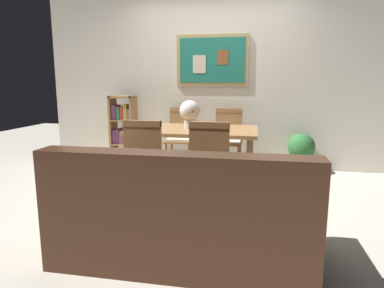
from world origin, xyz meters
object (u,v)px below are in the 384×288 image
object	(u,v)px
dining_chair_far_left	(181,133)
flower_vase	(190,112)
dining_chair_near_right	(210,159)
potted_ivy	(301,151)
tv_remote	(218,131)
dining_table	(194,136)
dining_chair_near_left	(146,156)
leather_couch	(182,218)
dining_chair_far_right	(228,135)
bookshelf	(124,134)

from	to	relation	value
dining_chair_far_left	flower_vase	size ratio (longest dim) A/B	2.68
dining_chair_near_right	dining_chair_far_left	size ratio (longest dim) A/B	1.00
potted_ivy	tv_remote	xyz separation A→B (m)	(-1.06, -1.14, 0.41)
dining_chair_far_left	potted_ivy	world-z (taller)	dining_chair_far_left
dining_chair_near_right	dining_table	bearing A→B (deg)	111.49
dining_chair_near_right	flower_vase	size ratio (longest dim) A/B	2.68
dining_chair_near_left	tv_remote	distance (m)	0.89
dining_table	tv_remote	xyz separation A→B (m)	(0.32, -0.22, 0.10)
dining_chair_near_right	tv_remote	bearing A→B (deg)	88.51
dining_chair_far_left	leather_couch	bearing A→B (deg)	-77.34
dining_chair_far_right	leather_couch	distance (m)	2.52
dining_table	flower_vase	distance (m)	0.29
dining_chair_near_right	bookshelf	xyz separation A→B (m)	(-1.53, 1.55, -0.03)
dining_chair_near_left	leather_couch	world-z (taller)	dining_chair_near_left
dining_chair_near_right	tv_remote	size ratio (longest dim) A/B	5.77
flower_vase	tv_remote	distance (m)	0.45
dining_table	bookshelf	distance (m)	1.45
bookshelf	potted_ivy	world-z (taller)	bookshelf
dining_chair_far_left	tv_remote	distance (m)	1.25
dining_table	potted_ivy	xyz separation A→B (m)	(1.38, 0.92, -0.31)
dining_chair_far_left	tv_remote	size ratio (longest dim) A/B	5.77
dining_chair_far_right	dining_chair_far_left	distance (m)	0.69
dining_table	dining_chair_far_right	xyz separation A→B (m)	(0.35, 0.78, -0.10)
leather_couch	flower_vase	bearing A→B (deg)	99.27
tv_remote	dining_chair_far_right	bearing A→B (deg)	88.19
dining_chair_near_left	dining_chair_far_right	bearing A→B (deg)	65.60
dining_chair_far_left	bookshelf	world-z (taller)	bookshelf
dining_chair_near_right	dining_chair_far_left	distance (m)	1.72
tv_remote	leather_couch	bearing A→B (deg)	-93.33
dining_chair_far_right	dining_chair_far_left	bearing A→B (deg)	176.69
bookshelf	dining_chair_far_left	bearing A→B (deg)	2.80
dining_chair_far_left	dining_chair_near_left	xyz separation A→B (m)	(-0.01, -1.59, 0.00)
dining_chair_far_right	dining_chair_near_left	xyz separation A→B (m)	(-0.70, -1.55, 0.00)
dining_chair_far_right	flower_vase	bearing A→B (deg)	-116.05
dining_chair_near_right	dining_chair_far_left	world-z (taller)	same
dining_table	flower_vase	bearing A→B (deg)	-146.66
potted_ivy	flower_vase	distance (m)	1.82
bookshelf	flower_vase	world-z (taller)	bookshelf
flower_vase	leather_couch	bearing A→B (deg)	-80.73
dining_chair_near_left	potted_ivy	size ratio (longest dim) A/B	1.50
dining_chair_near_right	flower_vase	world-z (taller)	flower_vase
flower_vase	tv_remote	xyz separation A→B (m)	(0.37, -0.19, -0.19)
dining_chair_near_right	dining_chair_far_right	bearing A→B (deg)	88.30
potted_ivy	dining_table	bearing A→B (deg)	-146.27
dining_chair_far_right	leather_couch	world-z (taller)	dining_chair_far_right
tv_remote	dining_chair_near_right	bearing A→B (deg)	-91.49
dining_chair_far_left	dining_chair_near_right	bearing A→B (deg)	-67.90
potted_ivy	leather_couch	bearing A→B (deg)	-113.43
dining_chair_far_right	dining_chair_far_left	world-z (taller)	same
dining_chair_far_right	tv_remote	distance (m)	1.02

